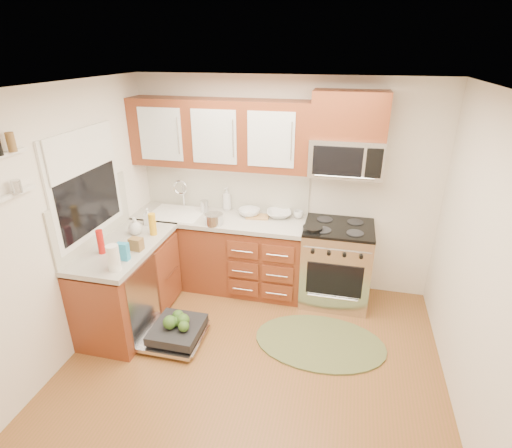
% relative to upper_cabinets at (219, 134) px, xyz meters
% --- Properties ---
extents(floor, '(3.50, 3.50, 0.00)m').
position_rel_upper_cabinets_xyz_m(floor, '(0.73, -1.57, -1.88)').
color(floor, brown).
rests_on(floor, ground).
extents(ceiling, '(3.50, 3.50, 0.00)m').
position_rel_upper_cabinets_xyz_m(ceiling, '(0.73, -1.57, 0.62)').
color(ceiling, white).
rests_on(ceiling, ground).
extents(wall_back, '(3.50, 0.04, 2.50)m').
position_rel_upper_cabinets_xyz_m(wall_back, '(0.73, 0.18, -0.62)').
color(wall_back, silver).
rests_on(wall_back, ground).
extents(wall_left, '(0.04, 3.50, 2.50)m').
position_rel_upper_cabinets_xyz_m(wall_left, '(-1.02, -1.57, -0.62)').
color(wall_left, silver).
rests_on(wall_left, ground).
extents(wall_right, '(0.04, 3.50, 2.50)m').
position_rel_upper_cabinets_xyz_m(wall_right, '(2.48, -1.57, -0.62)').
color(wall_right, silver).
rests_on(wall_right, ground).
extents(base_cabinet_back, '(2.05, 0.60, 0.85)m').
position_rel_upper_cabinets_xyz_m(base_cabinet_back, '(0.00, -0.12, -1.45)').
color(base_cabinet_back, brown).
rests_on(base_cabinet_back, ground).
extents(base_cabinet_left, '(0.60, 1.25, 0.85)m').
position_rel_upper_cabinets_xyz_m(base_cabinet_left, '(-0.72, -1.05, -1.45)').
color(base_cabinet_left, brown).
rests_on(base_cabinet_left, ground).
extents(countertop_back, '(2.07, 0.64, 0.05)m').
position_rel_upper_cabinets_xyz_m(countertop_back, '(0.00, -0.14, -0.97)').
color(countertop_back, '#B6B1A6').
rests_on(countertop_back, base_cabinet_back).
extents(countertop_left, '(0.64, 1.27, 0.05)m').
position_rel_upper_cabinets_xyz_m(countertop_left, '(-0.71, -1.05, -0.97)').
color(countertop_left, '#B6B1A6').
rests_on(countertop_left, base_cabinet_left).
extents(backsplash_back, '(2.05, 0.02, 0.57)m').
position_rel_upper_cabinets_xyz_m(backsplash_back, '(0.00, 0.16, -0.67)').
color(backsplash_back, beige).
rests_on(backsplash_back, ground).
extents(backsplash_left, '(0.02, 1.25, 0.57)m').
position_rel_upper_cabinets_xyz_m(backsplash_left, '(-1.01, -1.05, -0.67)').
color(backsplash_left, beige).
rests_on(backsplash_left, ground).
extents(upper_cabinets, '(2.05, 0.35, 0.75)m').
position_rel_upper_cabinets_xyz_m(upper_cabinets, '(0.00, 0.00, 0.00)').
color(upper_cabinets, brown).
rests_on(upper_cabinets, ground).
extents(cabinet_over_mw, '(0.76, 0.35, 0.47)m').
position_rel_upper_cabinets_xyz_m(cabinet_over_mw, '(1.41, 0.00, 0.26)').
color(cabinet_over_mw, brown).
rests_on(cabinet_over_mw, ground).
extents(range, '(0.76, 0.64, 0.95)m').
position_rel_upper_cabinets_xyz_m(range, '(1.41, -0.15, -1.40)').
color(range, silver).
rests_on(range, ground).
extents(microwave, '(0.76, 0.38, 0.40)m').
position_rel_upper_cabinets_xyz_m(microwave, '(1.41, -0.02, -0.18)').
color(microwave, silver).
rests_on(microwave, ground).
extents(sink, '(0.62, 0.50, 0.26)m').
position_rel_upper_cabinets_xyz_m(sink, '(-0.52, -0.16, -1.07)').
color(sink, white).
rests_on(sink, ground).
extents(dishwasher, '(0.70, 0.60, 0.20)m').
position_rel_upper_cabinets_xyz_m(dishwasher, '(-0.13, -1.27, -1.77)').
color(dishwasher, silver).
rests_on(dishwasher, ground).
extents(window, '(0.03, 1.05, 1.05)m').
position_rel_upper_cabinets_xyz_m(window, '(-1.01, -1.07, -0.32)').
color(window, white).
rests_on(window, ground).
extents(window_blind, '(0.02, 0.96, 0.40)m').
position_rel_upper_cabinets_xyz_m(window_blind, '(-0.98, -1.07, 0.00)').
color(window_blind, white).
rests_on(window_blind, ground).
extents(shelf_upper, '(0.04, 0.40, 0.03)m').
position_rel_upper_cabinets_xyz_m(shelf_upper, '(-0.99, -1.92, 0.17)').
color(shelf_upper, white).
rests_on(shelf_upper, ground).
extents(shelf_lower, '(0.04, 0.40, 0.03)m').
position_rel_upper_cabinets_xyz_m(shelf_lower, '(-0.99, -1.92, -0.12)').
color(shelf_lower, white).
rests_on(shelf_lower, ground).
extents(rug, '(1.45, 1.07, 0.02)m').
position_rel_upper_cabinets_xyz_m(rug, '(1.32, -0.98, -1.86)').
color(rug, olive).
rests_on(rug, ground).
extents(skillet, '(0.23, 0.23, 0.04)m').
position_rel_upper_cabinets_xyz_m(skillet, '(1.12, -0.31, -0.91)').
color(skillet, black).
rests_on(skillet, range).
extents(stock_pot, '(0.21, 0.21, 0.12)m').
position_rel_upper_cabinets_xyz_m(stock_pot, '(0.02, -0.35, -0.89)').
color(stock_pot, silver).
rests_on(stock_pot, countertop_back).
extents(cutting_board, '(0.27, 0.19, 0.02)m').
position_rel_upper_cabinets_xyz_m(cutting_board, '(0.45, -0.05, -0.94)').
color(cutting_board, '#AF7E50').
rests_on(cutting_board, countertop_back).
extents(canister, '(0.11, 0.11, 0.15)m').
position_rel_upper_cabinets_xyz_m(canister, '(-0.21, -0.05, -0.87)').
color(canister, silver).
rests_on(canister, countertop_back).
extents(paper_towel_roll, '(0.13, 0.13, 0.24)m').
position_rel_upper_cabinets_xyz_m(paper_towel_roll, '(-0.52, -1.52, -0.83)').
color(paper_towel_roll, white).
rests_on(paper_towel_roll, countertop_left).
extents(mustard_bottle, '(0.08, 0.08, 0.24)m').
position_rel_upper_cabinets_xyz_m(mustard_bottle, '(-0.52, -0.76, -0.83)').
color(mustard_bottle, gold).
rests_on(mustard_bottle, countertop_left).
extents(red_bottle, '(0.08, 0.08, 0.24)m').
position_rel_upper_cabinets_xyz_m(red_bottle, '(-0.82, -1.26, -0.83)').
color(red_bottle, red).
rests_on(red_bottle, countertop_left).
extents(wooden_box, '(0.13, 0.10, 0.13)m').
position_rel_upper_cabinets_xyz_m(wooden_box, '(-0.52, -1.12, -0.89)').
color(wooden_box, brown).
rests_on(wooden_box, countertop_left).
extents(blue_carton, '(0.11, 0.07, 0.17)m').
position_rel_upper_cabinets_xyz_m(blue_carton, '(-0.54, -1.33, -0.86)').
color(blue_carton, '#288CBD').
rests_on(blue_carton, countertop_left).
extents(bowl_a, '(0.34, 0.34, 0.07)m').
position_rel_upper_cabinets_xyz_m(bowl_a, '(0.70, 0.03, -0.91)').
color(bowl_a, '#999999').
rests_on(bowl_a, countertop_back).
extents(bowl_b, '(0.31, 0.31, 0.08)m').
position_rel_upper_cabinets_xyz_m(bowl_b, '(0.34, -0.02, -0.91)').
color(bowl_b, '#999999').
rests_on(bowl_b, countertop_back).
extents(cup, '(0.12, 0.12, 0.09)m').
position_rel_upper_cabinets_xyz_m(cup, '(0.93, 0.04, -0.91)').
color(cup, '#999999').
rests_on(cup, countertop_back).
extents(soap_bottle_a, '(0.14, 0.14, 0.28)m').
position_rel_upper_cabinets_xyz_m(soap_bottle_a, '(0.03, 0.10, -0.81)').
color(soap_bottle_a, '#999999').
rests_on(soap_bottle_a, countertop_back).
extents(soap_bottle_b, '(0.11, 0.11, 0.19)m').
position_rel_upper_cabinets_xyz_m(soap_bottle_b, '(-0.70, -0.52, -0.85)').
color(soap_bottle_b, '#999999').
rests_on(soap_bottle_b, countertop_left).
extents(soap_bottle_c, '(0.16, 0.16, 0.19)m').
position_rel_upper_cabinets_xyz_m(soap_bottle_c, '(-0.72, -0.79, -0.86)').
color(soap_bottle_c, '#999999').
rests_on(soap_bottle_c, countertop_left).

